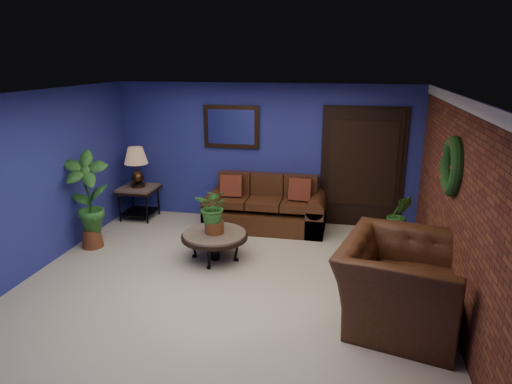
% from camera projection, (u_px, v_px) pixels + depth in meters
% --- Properties ---
extents(floor, '(5.50, 5.50, 0.00)m').
position_uv_depth(floor, '(231.00, 278.00, 6.28)').
color(floor, '#BDB39D').
rests_on(floor, ground).
extents(wall_back, '(5.50, 0.04, 2.50)m').
position_uv_depth(wall_back, '(264.00, 153.00, 8.28)').
color(wall_back, navy).
rests_on(wall_back, ground).
extents(wall_left, '(0.04, 5.00, 2.50)m').
position_uv_depth(wall_left, '(41.00, 181.00, 6.45)').
color(wall_left, navy).
rests_on(wall_left, ground).
extents(wall_right_brick, '(0.04, 5.00, 2.50)m').
position_uv_depth(wall_right_brick, '(454.00, 204.00, 5.41)').
color(wall_right_brick, brown).
rests_on(wall_right_brick, ground).
extents(ceiling, '(5.50, 5.00, 0.02)m').
position_uv_depth(ceiling, '(228.00, 93.00, 5.57)').
color(ceiling, white).
rests_on(ceiling, wall_back).
extents(crown_molding, '(0.03, 5.00, 0.14)m').
position_uv_depth(crown_molding, '(464.00, 104.00, 5.08)').
color(crown_molding, white).
rests_on(crown_molding, wall_right_brick).
extents(wall_mirror, '(1.02, 0.06, 0.77)m').
position_uv_depth(wall_mirror, '(231.00, 127.00, 8.22)').
color(wall_mirror, '#3F2714').
rests_on(wall_mirror, wall_back).
extents(closet_door, '(1.44, 0.06, 2.18)m').
position_uv_depth(closet_door, '(362.00, 169.00, 7.97)').
color(closet_door, black).
rests_on(closet_door, wall_back).
extents(wreath, '(0.16, 0.72, 0.72)m').
position_uv_depth(wreath, '(452.00, 166.00, 5.34)').
color(wreath, black).
rests_on(wreath, wall_right_brick).
extents(sofa, '(2.09, 0.90, 0.94)m').
position_uv_depth(sofa, '(266.00, 210.00, 8.13)').
color(sofa, '#442213').
rests_on(sofa, ground).
extents(coffee_table, '(0.99, 0.99, 0.43)m').
position_uv_depth(coffee_table, '(215.00, 236.00, 6.78)').
color(coffee_table, '#55504A').
rests_on(coffee_table, ground).
extents(end_table, '(0.68, 0.68, 0.62)m').
position_uv_depth(end_table, '(139.00, 194.00, 8.51)').
color(end_table, '#55504A').
rests_on(end_table, ground).
extents(table_lamp, '(0.43, 0.43, 0.71)m').
position_uv_depth(table_lamp, '(136.00, 162.00, 8.34)').
color(table_lamp, '#3F2714').
rests_on(table_lamp, end_table).
extents(side_chair, '(0.47, 0.47, 0.96)m').
position_uv_depth(side_chair, '(305.00, 199.00, 7.97)').
color(side_chair, '#573118').
rests_on(side_chair, ground).
extents(armchair, '(1.62, 1.76, 0.96)m').
position_uv_depth(armchair, '(401.00, 283.00, 5.14)').
color(armchair, '#442213').
rests_on(armchair, ground).
extents(coffee_plant, '(0.52, 0.46, 0.69)m').
position_uv_depth(coffee_plant, '(214.00, 209.00, 6.65)').
color(coffee_plant, brown).
rests_on(coffee_plant, coffee_table).
extents(floor_plant, '(0.39, 0.32, 0.84)m').
position_uv_depth(floor_plant, '(399.00, 218.00, 7.33)').
color(floor_plant, brown).
rests_on(floor_plant, ground).
extents(tall_plant, '(0.80, 0.67, 1.56)m').
position_uv_depth(tall_plant, '(88.00, 196.00, 7.09)').
color(tall_plant, brown).
rests_on(tall_plant, ground).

